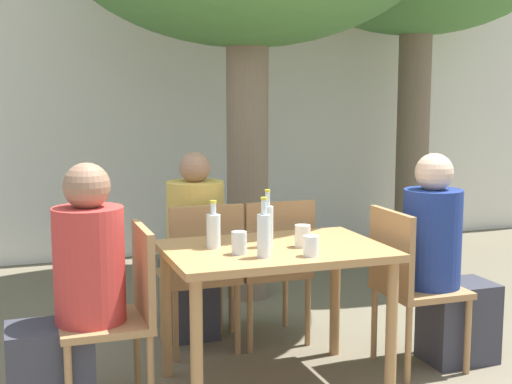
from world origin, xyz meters
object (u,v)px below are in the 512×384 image
patio_chair_1 (408,279)px  patio_chair_3 (274,262)px  person_seated_0 (72,305)px  person_seated_2 (192,256)px  patio_chair_0 (121,307)px  water_bottle_2 (264,234)px  drinking_glass_1 (303,236)px  patio_chair_2 (202,268)px  water_bottle_1 (213,230)px  drinking_glass_2 (239,243)px  dining_table_front (275,267)px  water_bottle_0 (267,225)px  drinking_glass_0 (311,246)px  person_seated_1 (444,271)px

patio_chair_1 → patio_chair_3: size_ratio=1.00×
person_seated_0 → person_seated_2: (0.81, 0.86, -0.02)m
patio_chair_0 → water_bottle_2: 0.79m
person_seated_2 → drinking_glass_1: bearing=112.1°
patio_chair_0 → patio_chair_2: size_ratio=1.00×
water_bottle_1 → drinking_glass_2: (0.08, -0.18, -0.04)m
patio_chair_3 → person_seated_0: 1.41m
dining_table_front → drinking_glass_2: 0.30m
patio_chair_0 → water_bottle_0: bearing=91.5°
patio_chair_0 → water_bottle_1: water_bottle_1 is taller
dining_table_front → person_seated_2: person_seated_2 is taller
drinking_glass_0 → drinking_glass_2: drinking_glass_2 is taller
water_bottle_2 → drinking_glass_0: size_ratio=2.93×
patio_chair_2 → patio_chair_3: (0.46, 0.00, 0.00)m
drinking_glass_1 → water_bottle_1: bearing=164.4°
person_seated_0 → drinking_glass_0: bearing=77.5°
patio_chair_2 → person_seated_1: 1.42m
person_seated_0 → drinking_glass_1: 1.21m
drinking_glass_2 → person_seated_0: bearing=173.3°
patio_chair_3 → patio_chair_0: bearing=31.1°
patio_chair_0 → drinking_glass_2: 0.66m
patio_chair_1 → drinking_glass_1: bearing=93.7°
patio_chair_1 → drinking_glass_1: (-0.67, -0.04, 0.30)m
person_seated_0 → water_bottle_1: bearing=96.4°
drinking_glass_0 → drinking_glass_1: drinking_glass_1 is taller
patio_chair_2 → person_seated_0: 1.02m
patio_chair_3 → person_seated_2: person_seated_2 is taller
patio_chair_3 → drinking_glass_2: patio_chair_3 is taller
person_seated_0 → drinking_glass_0: person_seated_0 is taller
water_bottle_0 → drinking_glass_2: size_ratio=2.63×
patio_chair_1 → patio_chair_2: 1.21m
dining_table_front → drinking_glass_0: (0.09, -0.25, 0.16)m
water_bottle_2 → water_bottle_0: bearing=65.6°
person_seated_0 → person_seated_1: (2.08, -0.00, -0.01)m
person_seated_0 → patio_chair_2: bearing=127.7°
person_seated_1 → drinking_glass_1: size_ratio=10.64×
person_seated_0 → water_bottle_2: (0.90, -0.20, 0.32)m
water_bottle_2 → drinking_glass_1: size_ratio=2.57×
patio_chair_1 → dining_table_front: bearing=90.0°
patio_chair_2 → drinking_glass_1: bearing=118.8°
person_seated_2 → person_seated_1: bearing=145.9°
drinking_glass_1 → drinking_glass_2: same height
dining_table_front → water_bottle_1: size_ratio=4.60×
dining_table_front → water_bottle_0: size_ratio=3.79×
drinking_glass_0 → drinking_glass_2: size_ratio=0.89×
person_seated_0 → person_seated_1: person_seated_0 is taller
person_seated_1 → drinking_glass_2: bearing=94.3°
patio_chair_2 → person_seated_1: (1.27, -0.63, 0.03)m
patio_chair_3 → patio_chair_1: bearing=132.7°
person_seated_1 → water_bottle_2: (-1.18, -0.20, 0.33)m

